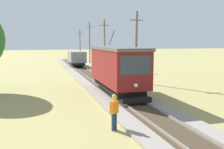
{
  "coord_description": "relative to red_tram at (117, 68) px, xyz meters",
  "views": [
    {
      "loc": [
        -5.97,
        0.8,
        4.29
      ],
      "look_at": [
        0.25,
        22.45,
        1.34
      ],
      "focal_mm": 41.2,
      "sensor_mm": 36.0,
      "label": 1
    }
  ],
  "objects": [
    {
      "name": "red_tram",
      "position": [
        0.0,
        0.0,
        0.0
      ],
      "size": [
        2.6,
        8.54,
        4.79
      ],
      "color": "maroon",
      "rests_on": "rail_right"
    },
    {
      "name": "track_worker",
      "position": [
        -2.56,
        -7.79,
        -1.21
      ],
      "size": [
        0.45,
        0.39,
        1.78
      ],
      "rotation": [
        0.0,
        0.0,
        -1.07
      ],
      "color": "navy",
      "rests_on": "ground"
    },
    {
      "name": "gravel_pile",
      "position": [
        5.1,
        20.71,
        -1.54
      ],
      "size": [
        2.49,
        2.49,
        1.31
      ],
      "primitive_type": "cone",
      "color": "gray",
      "rests_on": "ground"
    },
    {
      "name": "utility_pole_distant",
      "position": [
        3.7,
        30.09,
        1.87
      ],
      "size": [
        1.4,
        0.26,
        7.93
      ],
      "color": "#7A664C",
      "rests_on": "ground"
    },
    {
      "name": "utility_pole_horizon",
      "position": [
        3.7,
        41.94,
        1.36
      ],
      "size": [
        1.4,
        0.46,
        6.92
      ],
      "color": "#7A664C",
      "rests_on": "ground"
    },
    {
      "name": "utility_pole_mid",
      "position": [
        3.7,
        5.43,
        1.53
      ],
      "size": [
        1.4,
        0.52,
        7.26
      ],
      "color": "#7A664C",
      "rests_on": "ground"
    },
    {
      "name": "utility_pole_far",
      "position": [
        3.7,
        18.41,
        1.66
      ],
      "size": [
        1.4,
        0.59,
        7.51
      ],
      "color": "#7A664C",
      "rests_on": "ground"
    },
    {
      "name": "freight_car",
      "position": [
        -0.0,
        22.32,
        -0.64
      ],
      "size": [
        2.4,
        5.2,
        2.31
      ],
      "color": "slate",
      "rests_on": "rail_right"
    }
  ]
}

